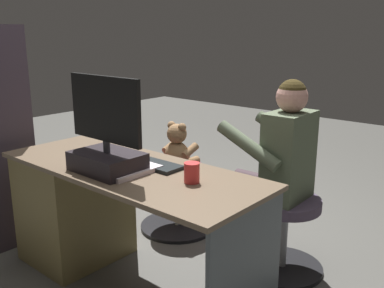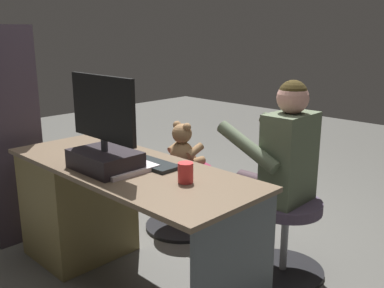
{
  "view_description": "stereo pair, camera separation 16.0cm",
  "coord_description": "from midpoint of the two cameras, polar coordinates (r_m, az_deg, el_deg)",
  "views": [
    {
      "loc": [
        -1.71,
        1.86,
        1.42
      ],
      "look_at": [
        -0.12,
        0.02,
        0.78
      ],
      "focal_mm": 40.61,
      "sensor_mm": 36.0,
      "label": 1
    },
    {
      "loc": [
        -1.82,
        1.75,
        1.42
      ],
      "look_at": [
        -0.12,
        0.02,
        0.78
      ],
      "focal_mm": 40.61,
      "sensor_mm": 36.0,
      "label": 2
    }
  ],
  "objects": [
    {
      "name": "equipment_rack",
      "position": [
        3.23,
        -22.35,
        1.2
      ],
      "size": [
        0.44,
        0.36,
        1.46
      ],
      "primitive_type": "cube",
      "color": "#352B36",
      "rests_on": "ground_plane"
    },
    {
      "name": "computer_mouse",
      "position": [
        2.6,
        -8.38,
        -0.89
      ],
      "size": [
        0.06,
        0.1,
        0.04
      ],
      "primitive_type": "ellipsoid",
      "color": "#1D2B32",
      "rests_on": "desk"
    },
    {
      "name": "monitor",
      "position": [
        2.28,
        -9.48,
        0.07
      ],
      "size": [
        0.51,
        0.26,
        0.49
      ],
      "color": "black",
      "rests_on": "desk"
    },
    {
      "name": "notebook_binder",
      "position": [
        2.28,
        -6.84,
        -3.24
      ],
      "size": [
        0.22,
        0.3,
        0.02
      ],
      "primitive_type": "cube",
      "rotation": [
        0.0,
        0.0,
        -0.02
      ],
      "color": "silver",
      "rests_on": "desk"
    },
    {
      "name": "keyboard",
      "position": [
        2.39,
        -4.13,
        -2.38
      ],
      "size": [
        0.42,
        0.14,
        0.02
      ],
      "primitive_type": "cube",
      "color": "black",
      "rests_on": "desk"
    },
    {
      "name": "person",
      "position": [
        2.59,
        12.52,
        -2.36
      ],
      "size": [
        0.57,
        0.48,
        1.16
      ],
      "color": "#58654C",
      "rests_on": "ground_plane"
    },
    {
      "name": "teddy_bear",
      "position": [
        3.09,
        0.33,
        -0.51
      ],
      "size": [
        0.24,
        0.24,
        0.33
      ],
      "color": "#926B47",
      "rests_on": "office_chair_teddy"
    },
    {
      "name": "office_chair_teddy",
      "position": [
        3.19,
        0.16,
        -6.58
      ],
      "size": [
        0.55,
        0.55,
        0.46
      ],
      "color": "black",
      "rests_on": "ground_plane"
    },
    {
      "name": "visitor_chair",
      "position": [
        2.69,
        13.81,
        -10.97
      ],
      "size": [
        0.49,
        0.49,
        0.46
      ],
      "color": "black",
      "rests_on": "ground_plane"
    },
    {
      "name": "cup",
      "position": [
        2.08,
        1.35,
        -3.8
      ],
      "size": [
        0.08,
        0.08,
        0.1
      ],
      "primitive_type": "cylinder",
      "color": "red",
      "rests_on": "desk"
    },
    {
      "name": "ground_plane",
      "position": [
        2.9,
        0.11,
        -14.65
      ],
      "size": [
        10.0,
        10.0,
        0.0
      ],
      "primitive_type": "plane",
      "color": "#504F4A"
    },
    {
      "name": "tv_remote",
      "position": [
        2.61,
        -9.88,
        -1.1
      ],
      "size": [
        0.12,
        0.15,
        0.02
      ],
      "primitive_type": "cube",
      "rotation": [
        0.0,
        0.0,
        0.59
      ],
      "color": "black",
      "rests_on": "desk"
    },
    {
      "name": "desk",
      "position": [
        2.8,
        -11.95,
        -7.43
      ],
      "size": [
        1.58,
        0.62,
        0.71
      ],
      "color": "brown",
      "rests_on": "ground_plane"
    }
  ]
}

